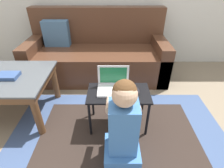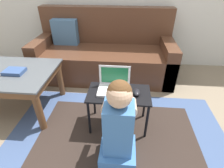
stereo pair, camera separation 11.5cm
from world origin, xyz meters
name	(u,v)px [view 1 (the left image)]	position (x,y,z in m)	size (l,w,h in m)	color
ground_plane	(106,123)	(0.00, 0.00, 0.00)	(16.00, 16.00, 0.00)	#7F705B
area_rug	(119,139)	(0.14, -0.22, 0.00)	(2.10, 1.42, 0.01)	#3D517A
couch	(98,55)	(-0.15, 1.08, 0.31)	(1.94, 0.82, 0.93)	#4C2D1E
coffee_table	(1,82)	(-1.05, 0.16, 0.41)	(0.98, 0.70, 0.48)	#4C5156
laptop_desk	(119,97)	(0.14, -0.02, 0.35)	(0.58, 0.33, 0.41)	black
laptop	(114,87)	(0.09, 0.02, 0.45)	(0.29, 0.21, 0.22)	silver
computer_mouse	(137,91)	(0.30, -0.02, 0.43)	(0.06, 0.11, 0.04)	black
person_seated	(123,129)	(0.16, -0.42, 0.36)	(0.28, 0.39, 0.78)	#3D70B2
book_on_table	(9,76)	(-0.93, 0.13, 0.50)	(0.19, 0.15, 0.04)	#334C7F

